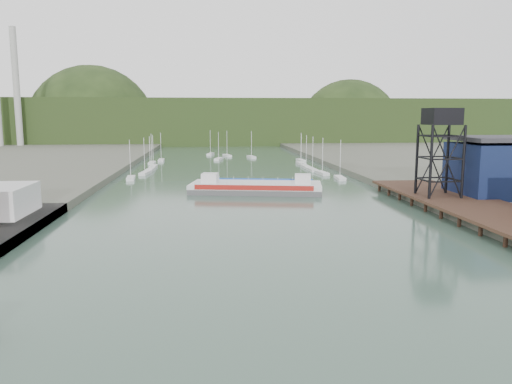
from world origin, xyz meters
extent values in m
plane|color=#324E43|center=(0.00, 0.00, 0.00)|extent=(600.00, 600.00, 0.00)
cube|color=black|center=(37.00, 45.00, 1.90)|extent=(14.00, 70.00, 0.50)
cylinder|color=black|center=(31.00, 45.00, 0.80)|extent=(0.60, 0.60, 2.20)
cylinder|color=black|center=(32.00, 55.00, 8.65)|extent=(0.50, 0.50, 13.00)
cylinder|color=black|center=(38.00, 55.00, 8.65)|extent=(0.50, 0.50, 13.00)
cylinder|color=black|center=(32.00, 61.00, 8.65)|extent=(0.50, 0.50, 13.00)
cylinder|color=black|center=(38.00, 61.00, 8.65)|extent=(0.50, 0.50, 13.00)
cube|color=black|center=(35.00, 58.00, 16.65)|extent=(5.50, 5.50, 3.00)
cube|color=#0B1633|center=(50.00, 60.00, 6.60)|extent=(20.00, 14.00, 10.00)
cube|color=#2D2D33|center=(50.00, 60.00, 12.50)|extent=(20.50, 14.50, 0.80)
cube|color=silver|center=(-27.54, 103.89, 0.35)|extent=(2.67, 7.65, 0.90)
cube|color=silver|center=(-25.28, 115.30, 0.35)|extent=(2.81, 7.67, 0.90)
cube|color=silver|center=(-24.71, 124.17, 0.35)|extent=(2.35, 7.59, 0.90)
cube|color=silver|center=(-24.81, 134.09, 0.35)|extent=(2.01, 7.50, 0.90)
cube|color=silver|center=(-26.64, 146.33, 0.35)|extent=(2.00, 7.50, 0.90)
cube|color=silver|center=(-24.32, 156.17, 0.35)|extent=(2.16, 7.54, 0.90)
cube|color=silver|center=(27.56, 99.03, 0.35)|extent=(2.53, 7.62, 0.90)
cube|color=silver|center=(25.46, 110.51, 0.35)|extent=(2.76, 7.67, 0.90)
cube|color=silver|center=(24.46, 119.29, 0.35)|extent=(2.22, 7.56, 0.90)
cube|color=silver|center=(24.27, 128.28, 0.35)|extent=(2.18, 7.54, 0.90)
cube|color=silver|center=(24.67, 139.38, 0.35)|extent=(2.46, 7.61, 0.90)
cube|color=silver|center=(26.78, 150.99, 0.35)|extent=(2.48, 7.61, 0.90)
cube|color=silver|center=(-3.16, 160.00, 0.35)|extent=(3.78, 7.76, 0.90)
cube|color=silver|center=(10.04, 168.00, 0.35)|extent=(3.31, 7.74, 0.90)
cube|color=silver|center=(0.66, 176.00, 0.35)|extent=(3.76, 7.76, 0.90)
cube|color=silver|center=(-6.11, 184.00, 0.35)|extent=(3.40, 7.74, 0.90)
cylinder|color=#AAABA5|center=(-102.00, 235.00, 30.00)|extent=(3.20, 3.20, 60.00)
cube|color=black|center=(0.00, 300.00, 12.00)|extent=(500.00, 120.00, 28.00)
sphere|color=black|center=(-80.00, 300.00, 8.00)|extent=(80.00, 80.00, 80.00)
sphere|color=black|center=(90.00, 310.00, 6.00)|extent=(70.00, 70.00, 70.00)
cube|color=#4E4E51|center=(3.31, 79.21, 0.57)|extent=(30.17, 16.51, 1.14)
cube|color=silver|center=(3.31, 79.21, 1.60)|extent=(30.17, 16.51, 0.91)
cube|color=#A11812|center=(2.24, 73.54, 1.83)|extent=(24.72, 4.82, 1.03)
cube|color=#163E98|center=(4.38, 84.87, 1.83)|extent=(24.72, 4.82, 1.03)
cube|color=silver|center=(-6.79, 81.11, 2.97)|extent=(4.00, 4.00, 2.28)
cube|color=silver|center=(13.41, 77.30, 2.97)|extent=(4.00, 4.00, 2.28)
camera|label=1|loc=(-7.13, -29.25, 16.91)|focal=35.00mm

